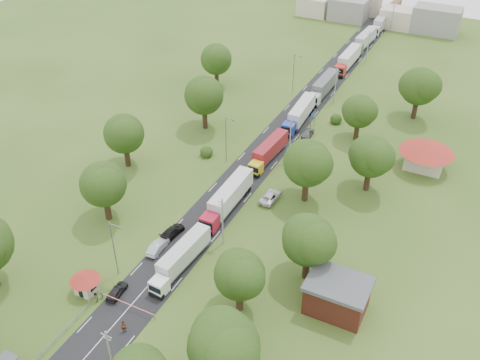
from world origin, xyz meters
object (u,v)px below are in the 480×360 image
Objects in this scene: guard_booth at (85,281)px; truck_0 at (181,258)px; car_lane_mid at (158,247)px; boom_barrier at (120,301)px; pedestrian_near at (124,327)px; info_sign at (313,117)px; car_lane_front at (117,291)px.

truck_0 is at bearing 47.21° from guard_booth.
car_lane_mid is (4.20, 12.00, -1.38)m from guard_booth.
car_lane_mid reaches higher than boom_barrier.
guard_booth is at bearing -179.99° from boom_barrier.
info_sign is at bearing 54.23° from pedestrian_near.
guard_booth is (-5.84, -0.00, 1.27)m from boom_barrier.
truck_0 is 7.28× the size of pedestrian_near.
info_sign reaches higher than truck_0.
truck_0 is at bearing -127.47° from car_lane_front.
pedestrian_near reaches higher than boom_barrier.
car_lane_front is (-8.20, -58.50, -2.31)m from info_sign.
truck_0 is at bearing 160.37° from car_lane_mid.
car_lane_front is at bearing 19.67° from guard_booth.
boom_barrier is 5.98m from guard_booth.
car_lane_mid is (-8.20, -48.00, -2.22)m from info_sign.
boom_barrier is 2.25× the size of info_sign.
car_lane_front is (-5.39, -8.86, -1.34)m from truck_0.
guard_booth is 2.31× the size of pedestrian_near.
guard_booth is 12.79m from car_lane_mid.
boom_barrier is 60.39m from info_sign.
info_sign is at bearing 83.76° from boom_barrier.
car_lane_mid is at bearing 70.71° from guard_booth.
truck_0 is 2.91× the size of car_lane_mid.
boom_barrier is 4.84× the size of pedestrian_near.
boom_barrier is 2.10× the size of guard_booth.
pedestrian_near is at bearing 128.86° from car_lane_front.
info_sign is 2.15× the size of pedestrian_near.
guard_booth is at bearing 67.98° from car_lane_mid.
car_lane_front is 2.14× the size of pedestrian_near.
boom_barrier is 2.23m from car_lane_front.
truck_0 is at bearing -93.24° from info_sign.
pedestrian_near reaches higher than car_lane_mid.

